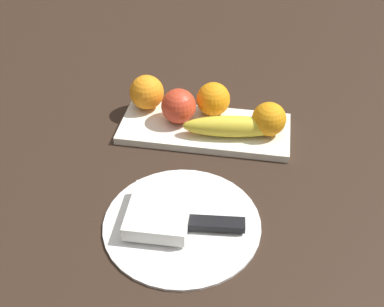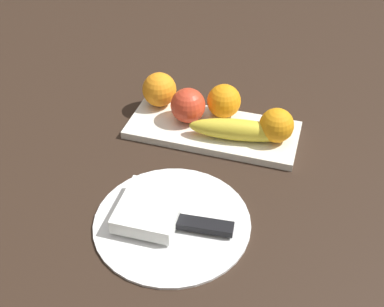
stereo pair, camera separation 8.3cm
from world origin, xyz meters
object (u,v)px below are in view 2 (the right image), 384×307
object	(u,v)px
orange_near_apple	(224,101)
orange_center	(159,90)
folded_napkin	(150,208)
dinner_plate	(169,220)
fruit_tray	(210,130)
banana	(240,130)
orange_near_banana	(276,125)
apple	(188,105)
knife	(195,224)

from	to	relation	value
orange_near_apple	orange_center	size ratio (longest dim) A/B	0.96
orange_near_apple	folded_napkin	distance (m)	0.30
orange_center	dinner_plate	bearing A→B (deg)	112.54
fruit_tray	banana	size ratio (longest dim) A/B	1.73
orange_near_apple	orange_near_banana	xyz separation A→B (m)	(-0.11, 0.05, -0.00)
banana	dinner_plate	bearing A→B (deg)	-113.51
apple	folded_napkin	bearing A→B (deg)	93.91
banana	dinner_plate	world-z (taller)	banana
orange_center	folded_napkin	bearing A→B (deg)	107.13
knife	orange_near_banana	bearing A→B (deg)	-113.63
fruit_tray	knife	world-z (taller)	knife
banana	orange_center	distance (m)	0.20
fruit_tray	dinner_plate	world-z (taller)	fruit_tray
apple	dinner_plate	world-z (taller)	apple
orange_center	folded_napkin	world-z (taller)	orange_center
orange_near_apple	apple	bearing A→B (deg)	29.83
apple	orange_center	bearing A→B (deg)	-26.90
banana	orange_center	xyz separation A→B (m)	(0.19, -0.07, 0.01)
fruit_tray	dinner_plate	distance (m)	0.25
banana	dinner_plate	distance (m)	0.24
folded_napkin	orange_center	bearing A→B (deg)	-72.87
banana	knife	bearing A→B (deg)	-102.53
orange_center	dinner_plate	xyz separation A→B (m)	(-0.12, 0.30, -0.05)
banana	orange_near_apple	world-z (taller)	orange_near_apple
orange_near_apple	orange_center	distance (m)	0.14
banana	folded_napkin	size ratio (longest dim) A/B	1.75
orange_near_banana	apple	bearing A→B (deg)	-3.89
apple	orange_near_banana	size ratio (longest dim) A/B	1.06
dinner_plate	folded_napkin	distance (m)	0.04
apple	orange_near_apple	world-z (taller)	apple
orange_near_apple	knife	bearing A→B (deg)	95.76
orange_center	dinner_plate	size ratio (longest dim) A/B	0.28
banana	orange_near_apple	size ratio (longest dim) A/B	2.85
folded_napkin	dinner_plate	bearing A→B (deg)	180.00
banana	orange_near_banana	size ratio (longest dim) A/B	2.95
folded_napkin	banana	bearing A→B (deg)	-112.45
banana	orange_near_banana	bearing A→B (deg)	7.58
apple	knife	bearing A→B (deg)	109.64
folded_napkin	apple	bearing A→B (deg)	-86.09
banana	knife	xyz separation A→B (m)	(0.02, 0.23, -0.02)
orange_near_banana	fruit_tray	bearing A→B (deg)	-1.23
apple	banana	xyz separation A→B (m)	(-0.11, 0.03, -0.01)
apple	orange_near_banana	bearing A→B (deg)	176.11
orange_center	orange_near_banana	bearing A→B (deg)	168.87
orange_near_banana	dinner_plate	size ratio (longest dim) A/B	0.26
orange_near_apple	knife	distance (m)	0.30
apple	orange_near_apple	bearing A→B (deg)	-150.17
orange_near_apple	knife	size ratio (longest dim) A/B	0.38
fruit_tray	knife	xyz separation A→B (m)	(-0.04, 0.25, 0.01)
orange_near_banana	folded_napkin	size ratio (longest dim) A/B	0.59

